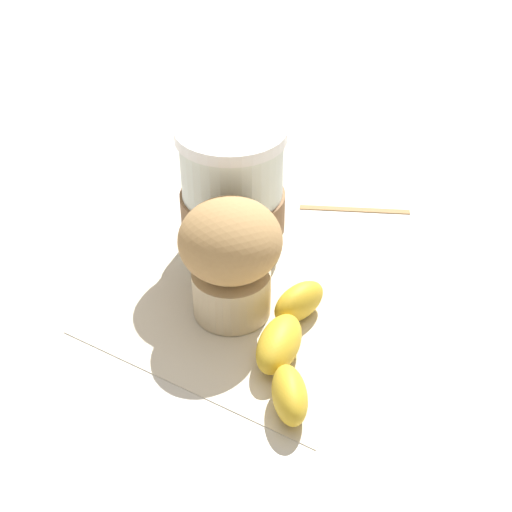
# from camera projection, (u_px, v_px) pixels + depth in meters

# --- Properties ---
(ground_plane) EXTENTS (3.00, 3.00, 0.00)m
(ground_plane) POSITION_uv_depth(u_px,v_px,m) (256.00, 299.00, 0.61)
(ground_plane) COLOR beige
(paper_napkin) EXTENTS (0.24, 0.24, 0.00)m
(paper_napkin) POSITION_uv_depth(u_px,v_px,m) (256.00, 299.00, 0.61)
(paper_napkin) COLOR beige
(paper_napkin) RESTS_ON ground_plane
(coffee_cup) EXTENTS (0.09, 0.09, 0.13)m
(coffee_cup) POSITION_uv_depth(u_px,v_px,m) (232.00, 196.00, 0.62)
(coffee_cup) COLOR silver
(coffee_cup) RESTS_ON paper_napkin
(muffin) EXTENTS (0.08, 0.08, 0.10)m
(muffin) POSITION_uv_depth(u_px,v_px,m) (231.00, 255.00, 0.56)
(muffin) COLOR beige
(muffin) RESTS_ON paper_napkin
(banana) EXTENTS (0.09, 0.14, 0.03)m
(banana) POSITION_uv_depth(u_px,v_px,m) (288.00, 344.00, 0.54)
(banana) COLOR gold
(banana) RESTS_ON paper_napkin
(sugar_packet) EXTENTS (0.05, 0.06, 0.01)m
(sugar_packet) POSITION_uv_depth(u_px,v_px,m) (241.00, 200.00, 0.72)
(sugar_packet) COLOR pink
(sugar_packet) RESTS_ON ground_plane
(wooden_stirrer) EXTENTS (0.10, 0.06, 0.00)m
(wooden_stirrer) POSITION_uv_depth(u_px,v_px,m) (355.00, 209.00, 0.71)
(wooden_stirrer) COLOR #9E7547
(wooden_stirrer) RESTS_ON ground_plane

